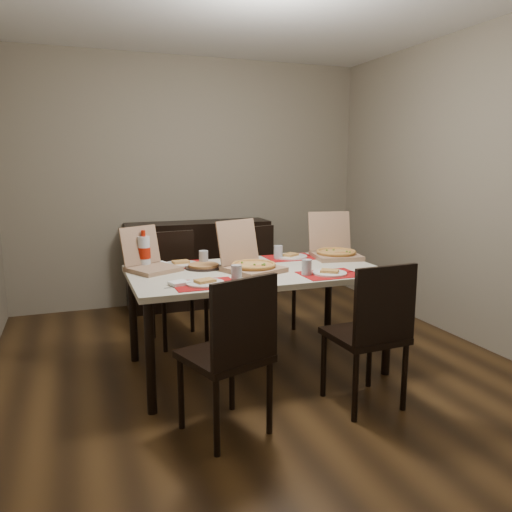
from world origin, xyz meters
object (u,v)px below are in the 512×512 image
Objects in this scene: chair_near_right at (372,330)px; chair_far_left at (176,282)px; chair_far_right at (262,273)px; soda_bottle at (144,252)px; dining_table at (256,278)px; chair_near_left at (232,349)px; sideboard at (199,264)px; dip_bowl at (252,261)px; pizza_box_center at (251,263)px.

chair_near_right and chair_far_left have the same top height.
soda_bottle reaches higher than chair_far_right.
chair_far_right is (0.38, 0.89, -0.17)m from dining_table.
chair_near_left is 1.68m from chair_far_left.
chair_near_left and chair_far_left have the same top height.
chair_far_right is at bearing 92.02° from chair_near_right.
sideboard is 12.37× the size of dip_bowl.
pizza_box_center is at bearing 121.83° from chair_near_right.
chair_far_left is 7.67× the size of dip_bowl.
chair_far_right is at bearing 26.02° from soda_bottle.
chair_near_left is at bearing -115.68° from chair_far_right.
chair_near_right is 1.87m from chair_far_left.
dining_table is at bearing 62.04° from chair_near_left.
chair_near_right is 0.99m from pizza_box_center.
chair_far_left reaches higher than sideboard.
chair_far_right reaches higher than sideboard.
soda_bottle reaches higher than dining_table.
soda_bottle is (-0.32, -0.48, 0.36)m from chair_far_left.
chair_near_right is 1.17m from dip_bowl.
sideboard is 1.07m from chair_far_left.
dining_table is 0.14m from pizza_box_center.
pizza_box_center is at bearing 63.94° from chair_near_left.
soda_bottle is at bearing 173.05° from dip_bowl.
chair_far_right is 1.89× the size of pizza_box_center.
dining_table is 0.25m from dip_bowl.
dining_table is 0.84m from soda_bottle.
pizza_box_center is at bearing -111.16° from dip_bowl.
dip_bowl is (0.49, -0.58, 0.25)m from chair_far_left.
chair_near_left is 1.00× the size of chair_far_right.
chair_near_right is (0.90, 0.02, 0.00)m from chair_near_left.
dip_bowl is at bearing 110.11° from chair_near_right.
soda_bottle is (-0.70, 0.37, 0.06)m from pizza_box_center.
dining_table is 14.84× the size of dip_bowl.
chair_far_left is at bearing -114.53° from sideboard.
chair_near_right is 3.31× the size of soda_bottle.
dip_bowl is at bearing -116.99° from chair_far_right.
chair_far_left is 0.98m from pizza_box_center.
chair_far_left is at bearing -175.18° from chair_far_right.
soda_bottle is at bearing -153.98° from chair_far_right.
sideboard is 1.86m from pizza_box_center.
pizza_box_center is (-0.50, 0.80, 0.30)m from chair_near_right.
dining_table is (-0.01, -1.79, 0.23)m from sideboard.
sideboard is at bearing 65.47° from chair_far_left.
chair_far_left and chair_far_right have the same top height.
soda_bottle reaches higher than chair_near_left.
sideboard is 0.98m from chair_far_right.
pizza_box_center is at bearing -27.87° from soda_bottle.
chair_near_right and chair_far_right have the same top height.
chair_near_right reaches higher than sideboard.
pizza_box_center reaches higher than chair_far_left.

